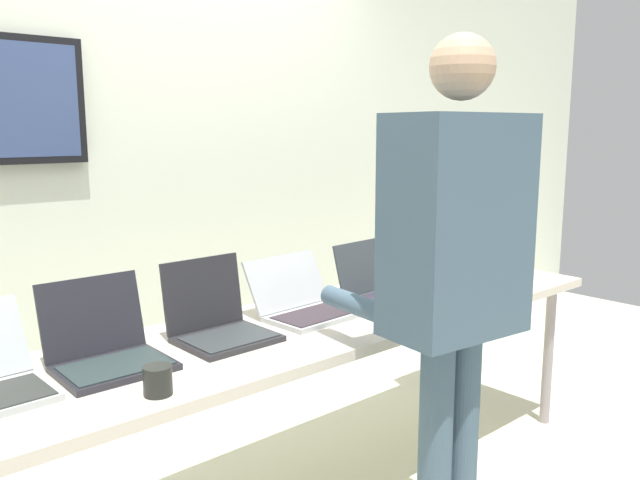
{
  "coord_description": "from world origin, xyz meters",
  "views": [
    {
      "loc": [
        -1.59,
        -1.82,
        1.5
      ],
      "look_at": [
        0.1,
        0.08,
        1.06
      ],
      "focal_mm": 36.02,
      "sensor_mm": 36.0,
      "label": 1
    }
  ],
  "objects": [
    {
      "name": "laptop_station_1",
      "position": [
        -0.82,
        0.06,
        0.83
      ],
      "size": [
        0.33,
        0.32,
        0.26
      ],
      "color": "#23232A",
      "rests_on": "workbench"
    },
    {
      "name": "equipment_box",
      "position": [
        1.24,
        0.17,
        0.95
      ],
      "size": [
        0.34,
        0.32,
        0.36
      ],
      "color": "slate",
      "rests_on": "workbench"
    },
    {
      "name": "laptop_station_4",
      "position": [
        0.41,
        0.05,
        0.83
      ],
      "size": [
        0.34,
        0.32,
        0.24
      ],
      "color": "#343B3F",
      "rests_on": "workbench"
    },
    {
      "name": "laptop_station_2",
      "position": [
        -0.41,
        0.06,
        0.83
      ],
      "size": [
        0.32,
        0.31,
        0.28
      ],
      "color": "#262529",
      "rests_on": "workbench"
    },
    {
      "name": "laptop_station_5",
      "position": [
        0.83,
        0.04,
        0.82
      ],
      "size": [
        0.38,
        0.31,
        0.23
      ],
      "color": "#232128",
      "rests_on": "workbench"
    },
    {
      "name": "workbench",
      "position": [
        0.0,
        0.0,
        0.72
      ],
      "size": [
        2.92,
        0.7,
        0.77
      ],
      "color": "beige",
      "rests_on": "ground"
    },
    {
      "name": "back_wall",
      "position": [
        -0.02,
        1.13,
        1.32
      ],
      "size": [
        8.0,
        0.11,
        2.63
      ],
      "color": "silver",
      "rests_on": "ground"
    },
    {
      "name": "coffee_mug",
      "position": [
        -0.8,
        -0.25,
        0.81
      ],
      "size": [
        0.08,
        0.08,
        0.08
      ],
      "color": "black",
      "rests_on": "workbench"
    },
    {
      "name": "person",
      "position": [
        0.03,
        -0.62,
        1.09
      ],
      "size": [
        0.48,
        0.62,
        1.79
      ],
      "color": "#445B6C",
      "rests_on": "ground"
    },
    {
      "name": "laptop_station_3",
      "position": [
        0.01,
        0.07,
        0.82
      ],
      "size": [
        0.39,
        0.36,
        0.22
      ],
      "color": "#B1B4B4",
      "rests_on": "workbench"
    }
  ]
}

